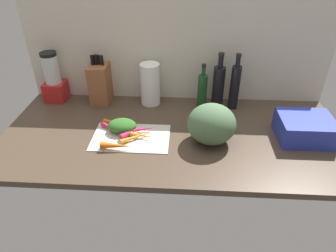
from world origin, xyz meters
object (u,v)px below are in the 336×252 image
Objects in this scene: carrot_5 at (138,136)px; carrot_2 at (139,130)px; carrot_3 at (116,146)px; bottle_0 at (202,90)px; dish_rack at (305,128)px; bottle_2 at (235,86)px; paper_towel_roll at (150,84)px; carrot_6 at (118,125)px; bottle_1 at (218,86)px; knife_block at (101,83)px; carrot_1 at (110,127)px; cutting_board at (131,137)px; carrot_4 at (139,135)px; winter_squash at (212,124)px; blender_appliance at (54,80)px; carrot_0 at (132,132)px.

carrot_2 is at bearing 90.01° from carrot_5.
carrot_5 is at bearing 45.75° from carrot_3.
bottle_0 reaches higher than dish_rack.
carrot_5 is 61.42cm from bottle_2.
carrot_5 is 38.70cm from paper_towel_roll.
bottle_1 reaches higher than carrot_6.
bottle_0 is at bearing 149.56° from dish_rack.
knife_block is at bearing 177.69° from paper_towel_roll.
carrot_1 is 0.62× the size of carrot_6.
carrot_4 is (3.87, -0.32, 1.65)cm from cutting_board.
carrot_3 is at bearing -134.25° from carrot_5.
winter_squash reaches higher than carrot_2.
carrot_1 is 16.49cm from carrot_4.
paper_towel_roll is 83.95cm from dish_rack.
knife_block is 1.10× the size of bottle_0.
carrot_2 is 16.93cm from carrot_3.
knife_block is at bearing 125.60° from carrot_4.
carrot_1 is at bearing 158.95° from carrot_4.
blender_appliance is at bearing -179.65° from knife_block.
bottle_2 is (8.79, -1.57, 0.63)cm from bottle_1.
paper_towel_roll is (17.39, 30.47, 9.87)cm from carrot_1.
bottle_2 is at bearing -0.24° from bottle_0.
carrot_4 is at bearing 179.97° from winter_squash.
carrot_5 is 1.00× the size of carrot_6.
bottle_1 is (38.26, -0.92, 0.66)cm from paper_towel_roll.
carrot_2 is at bearing -142.74° from bottle_1.
bottle_0 is (31.42, 33.98, 8.19)cm from carrot_4.
bottle_2 is at bearing 66.89° from winter_squash.
carrot_3 is 0.57× the size of dish_rack.
bottle_1 is (40.52, 36.36, 10.79)cm from carrot_5.
paper_towel_roll is (10.98, 46.24, 9.47)cm from carrot_3.
carrot_6 is 0.61× the size of blender_appliance.
knife_block is at bearing 178.22° from bottle_1.
carrot_2 reaches higher than cutting_board.
paper_towel_roll reaches higher than carrot_5.
carrot_0 reaches higher than carrot_5.
dish_rack is (91.51, -3.09, 3.52)cm from carrot_6.
bottle_1 reaches higher than paper_towel_roll.
bottle_2 reaches higher than dish_rack.
carrot_1 is 0.35× the size of bottle_2.
carrot_4 is at bearing -30.54° from carrot_0.
cutting_board is at bearing -141.46° from bottle_1.
dish_rack is at bearing -16.70° from knife_block.
blender_appliance reaches higher than cutting_board.
carrot_1 is 0.67× the size of carrot_2.
bottle_2 is at bearing -1.93° from blender_appliance.
paper_towel_roll is (-32.58, 36.41, 2.34)cm from winter_squash.
cutting_board is at bearing 175.33° from carrot_4.
blender_appliance is at bearing 143.63° from cutting_board.
carrot_3 is (-8.73, -14.50, 0.46)cm from carrot_2.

